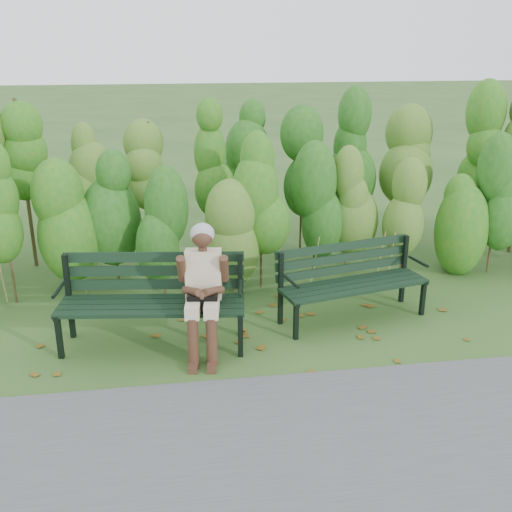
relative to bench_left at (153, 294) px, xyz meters
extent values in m
plane|color=#2D501F|center=(1.13, 0.07, -0.55)|extent=(80.00, 80.00, 0.00)
cube|color=#474749|center=(1.13, -2.13, -0.55)|extent=(60.00, 2.50, 0.01)
cylinder|color=#47381E|center=(-1.62, 1.37, -0.15)|extent=(0.03, 0.03, 0.80)
ellipsoid|color=#216E1E|center=(-1.62, 1.37, 0.49)|extent=(0.64, 0.64, 1.44)
cylinder|color=#47381E|center=(-1.01, 1.37, -0.15)|extent=(0.03, 0.03, 0.80)
ellipsoid|color=#216E1E|center=(-1.01, 1.37, 0.49)|extent=(0.64, 0.64, 1.44)
cylinder|color=#47381E|center=(-0.40, 1.37, -0.15)|extent=(0.03, 0.03, 0.80)
ellipsoid|color=#216E1E|center=(-0.40, 1.37, 0.49)|extent=(0.64, 0.64, 1.44)
cylinder|color=#47381E|center=(0.22, 1.37, -0.15)|extent=(0.03, 0.03, 0.80)
ellipsoid|color=#216E1E|center=(0.22, 1.37, 0.49)|extent=(0.64, 0.64, 1.44)
cylinder|color=#47381E|center=(0.83, 1.37, -0.15)|extent=(0.03, 0.03, 0.80)
ellipsoid|color=#216E1E|center=(0.83, 1.37, 0.49)|extent=(0.64, 0.64, 1.44)
cylinder|color=#47381E|center=(1.44, 1.37, -0.15)|extent=(0.03, 0.03, 0.80)
ellipsoid|color=#216E1E|center=(1.44, 1.37, 0.49)|extent=(0.64, 0.64, 1.44)
cylinder|color=#47381E|center=(2.05, 1.37, -0.15)|extent=(0.03, 0.03, 0.80)
ellipsoid|color=#216E1E|center=(2.05, 1.37, 0.49)|extent=(0.64, 0.64, 1.44)
cylinder|color=#47381E|center=(2.66, 1.37, -0.15)|extent=(0.03, 0.03, 0.80)
ellipsoid|color=#216E1E|center=(2.66, 1.37, 0.49)|extent=(0.64, 0.64, 1.44)
cylinder|color=#47381E|center=(3.27, 1.37, -0.15)|extent=(0.03, 0.03, 0.80)
ellipsoid|color=#216E1E|center=(3.27, 1.37, 0.49)|extent=(0.64, 0.64, 1.44)
cylinder|color=#47381E|center=(3.89, 1.37, -0.15)|extent=(0.03, 0.03, 0.80)
ellipsoid|color=#216E1E|center=(3.89, 1.37, 0.49)|extent=(0.64, 0.64, 1.44)
cylinder|color=#47381E|center=(4.50, 1.37, -0.15)|extent=(0.03, 0.03, 0.80)
ellipsoid|color=#216E1E|center=(4.50, 1.37, 0.49)|extent=(0.64, 0.64, 1.44)
cylinder|color=#47381E|center=(-1.55, 2.37, 0.00)|extent=(0.04, 0.04, 1.10)
ellipsoid|color=#1F5314|center=(-1.55, 2.37, 0.88)|extent=(0.70, 0.70, 1.98)
cylinder|color=#47381E|center=(-0.79, 2.37, 0.00)|extent=(0.04, 0.04, 1.10)
ellipsoid|color=#1F5314|center=(-0.79, 2.37, 0.88)|extent=(0.70, 0.70, 1.98)
cylinder|color=#47381E|center=(-0.02, 2.37, 0.00)|extent=(0.04, 0.04, 1.10)
ellipsoid|color=#1F5314|center=(-0.02, 2.37, 0.88)|extent=(0.70, 0.70, 1.98)
cylinder|color=#47381E|center=(0.75, 2.37, 0.00)|extent=(0.04, 0.04, 1.10)
ellipsoid|color=#1F5314|center=(0.75, 2.37, 0.88)|extent=(0.70, 0.70, 1.98)
cylinder|color=#47381E|center=(1.52, 2.37, 0.00)|extent=(0.04, 0.04, 1.10)
ellipsoid|color=#1F5314|center=(1.52, 2.37, 0.88)|extent=(0.70, 0.70, 1.98)
cylinder|color=#47381E|center=(2.29, 2.37, 0.00)|extent=(0.04, 0.04, 1.10)
ellipsoid|color=#1F5314|center=(2.29, 2.37, 0.88)|extent=(0.70, 0.70, 1.98)
cylinder|color=#47381E|center=(3.05, 2.37, 0.00)|extent=(0.04, 0.04, 1.10)
ellipsoid|color=#1F5314|center=(3.05, 2.37, 0.88)|extent=(0.70, 0.70, 1.98)
cylinder|color=#47381E|center=(3.82, 2.37, 0.00)|extent=(0.04, 0.04, 1.10)
ellipsoid|color=#1F5314|center=(3.82, 2.37, 0.88)|extent=(0.70, 0.70, 1.98)
cylinder|color=#47381E|center=(4.59, 2.37, 0.00)|extent=(0.04, 0.04, 1.10)
ellipsoid|color=#1F5314|center=(4.59, 2.37, 0.88)|extent=(0.70, 0.70, 1.98)
cylinder|color=#47381E|center=(5.36, 2.37, 0.00)|extent=(0.04, 0.04, 1.10)
cube|color=brown|center=(0.48, 0.69, -0.55)|extent=(0.11, 0.11, 0.01)
cube|color=brown|center=(1.22, 0.16, -0.55)|extent=(0.11, 0.10, 0.01)
cube|color=brown|center=(2.44, 0.30, -0.55)|extent=(0.11, 0.10, 0.01)
cube|color=brown|center=(3.84, -0.22, -0.55)|extent=(0.08, 0.10, 0.01)
cube|color=brown|center=(3.36, -0.31, -0.55)|extent=(0.11, 0.11, 0.01)
cube|color=brown|center=(2.38, 0.10, -0.55)|extent=(0.11, 0.10, 0.01)
cube|color=brown|center=(1.85, 0.31, -0.55)|extent=(0.11, 0.11, 0.01)
cube|color=brown|center=(-0.38, 0.60, -0.55)|extent=(0.09, 0.10, 0.01)
cube|color=brown|center=(3.72, -0.21, -0.55)|extent=(0.07, 0.09, 0.01)
cube|color=brown|center=(1.13, -0.04, -0.55)|extent=(0.09, 0.11, 0.01)
cube|color=brown|center=(2.19, -0.59, -0.55)|extent=(0.11, 0.11, 0.01)
cube|color=brown|center=(-1.09, 0.56, -0.55)|extent=(0.08, 0.10, 0.01)
cube|color=brown|center=(-0.75, -0.94, -0.55)|extent=(0.09, 0.10, 0.01)
cube|color=brown|center=(0.36, 0.89, -0.55)|extent=(0.08, 0.10, 0.01)
cube|color=brown|center=(3.39, 0.74, -0.55)|extent=(0.08, 0.09, 0.01)
cube|color=brown|center=(1.02, 0.04, -0.55)|extent=(0.11, 0.11, 0.01)
cube|color=brown|center=(1.46, 0.25, -0.55)|extent=(0.10, 0.09, 0.01)
cube|color=brown|center=(3.36, -0.99, -0.55)|extent=(0.11, 0.11, 0.01)
cube|color=brown|center=(-0.54, 0.98, -0.55)|extent=(0.09, 0.11, 0.01)
cube|color=brown|center=(0.04, -0.80, -0.55)|extent=(0.08, 0.10, 0.01)
cube|color=brown|center=(0.23, -0.75, -0.55)|extent=(0.10, 0.11, 0.01)
cube|color=brown|center=(0.68, 0.18, -0.55)|extent=(0.11, 0.09, 0.01)
cube|color=brown|center=(3.07, 0.21, -0.55)|extent=(0.10, 0.09, 0.01)
cube|color=brown|center=(-0.01, 0.84, -0.55)|extent=(0.09, 0.07, 0.01)
cube|color=brown|center=(2.54, 0.92, -0.55)|extent=(0.09, 0.08, 0.01)
cube|color=brown|center=(0.61, -0.45, -0.55)|extent=(0.11, 0.11, 0.01)
cube|color=brown|center=(0.48, -0.37, -0.55)|extent=(0.11, 0.11, 0.01)
cube|color=brown|center=(-0.48, 1.02, -0.55)|extent=(0.11, 0.11, 0.01)
cube|color=brown|center=(-1.63, 0.78, -0.55)|extent=(0.11, 0.11, 0.01)
cube|color=brown|center=(1.92, -0.36, -0.55)|extent=(0.11, 0.10, 0.01)
cube|color=brown|center=(2.75, -0.40, -0.55)|extent=(0.11, 0.10, 0.01)
cube|color=brown|center=(-0.84, -0.69, -0.55)|extent=(0.11, 0.10, 0.01)
cube|color=brown|center=(-0.52, 0.97, -0.55)|extent=(0.11, 0.11, 0.01)
cube|color=black|center=(-0.04, -0.31, -0.08)|extent=(1.87, 0.36, 0.04)
cube|color=black|center=(-0.02, -0.18, -0.08)|extent=(1.87, 0.36, 0.04)
cube|color=black|center=(-0.01, -0.05, -0.08)|extent=(1.87, 0.36, 0.04)
cube|color=black|center=(0.01, 0.08, -0.08)|extent=(1.87, 0.36, 0.04)
cube|color=black|center=(0.02, 0.18, 0.03)|extent=(1.87, 0.30, 0.11)
cube|color=black|center=(0.03, 0.19, 0.18)|extent=(1.87, 0.30, 0.11)
cube|color=black|center=(0.03, 0.21, 0.32)|extent=(1.87, 0.30, 0.11)
cube|color=black|center=(-0.93, -0.20, -0.32)|extent=(0.06, 0.06, 0.47)
cube|color=black|center=(-0.87, 0.24, -0.08)|extent=(0.06, 0.06, 0.94)
cube|color=black|center=(-0.90, 0.00, -0.10)|extent=(0.12, 0.52, 0.04)
cylinder|color=black|center=(-0.91, -0.05, 0.12)|extent=(0.09, 0.39, 0.04)
cube|color=black|center=(0.85, -0.44, -0.32)|extent=(0.06, 0.06, 0.47)
cube|color=black|center=(0.90, 0.01, -0.08)|extent=(0.06, 0.06, 0.94)
cube|color=black|center=(0.87, -0.23, -0.10)|extent=(0.12, 0.52, 0.04)
cylinder|color=black|center=(0.87, -0.28, 0.12)|extent=(0.09, 0.39, 0.04)
cube|color=black|center=(2.25, 0.03, -0.13)|extent=(1.66, 0.48, 0.04)
cube|color=black|center=(2.22, 0.14, -0.13)|extent=(1.66, 0.48, 0.04)
cube|color=black|center=(2.20, 0.26, -0.13)|extent=(1.66, 0.48, 0.04)
cube|color=black|center=(2.17, 0.37, -0.13)|extent=(1.66, 0.48, 0.04)
cube|color=black|center=(2.15, 0.45, -0.03)|extent=(1.65, 0.44, 0.10)
cube|color=black|center=(2.15, 0.47, 0.10)|extent=(1.65, 0.44, 0.10)
cube|color=black|center=(2.14, 0.48, 0.23)|extent=(1.65, 0.44, 0.10)
cube|color=black|center=(1.47, -0.17, -0.34)|extent=(0.06, 0.06, 0.42)
cube|color=black|center=(1.38, 0.23, -0.13)|extent=(0.06, 0.06, 0.84)
cube|color=black|center=(1.43, 0.02, -0.15)|extent=(0.15, 0.47, 0.04)
cylinder|color=black|center=(1.44, -0.03, 0.06)|extent=(0.11, 0.35, 0.03)
cube|color=black|center=(3.04, 0.20, -0.34)|extent=(0.06, 0.06, 0.42)
cube|color=black|center=(2.94, 0.59, -0.13)|extent=(0.06, 0.06, 0.84)
cube|color=black|center=(2.99, 0.38, -0.15)|extent=(0.15, 0.47, 0.04)
cylinder|color=black|center=(3.00, 0.34, 0.06)|extent=(0.11, 0.35, 0.03)
cube|color=beige|center=(0.39, -0.38, 0.01)|extent=(0.19, 0.43, 0.13)
cube|color=beige|center=(0.57, -0.40, 0.01)|extent=(0.19, 0.43, 0.13)
cylinder|color=#482A1C|center=(0.37, -0.55, -0.30)|extent=(0.12, 0.12, 0.51)
cylinder|color=#482A1C|center=(0.55, -0.57, -0.30)|extent=(0.12, 0.12, 0.51)
cube|color=#482A1C|center=(0.36, -0.62, -0.52)|extent=(0.11, 0.21, 0.06)
cube|color=#482A1C|center=(0.54, -0.65, -0.52)|extent=(0.11, 0.21, 0.06)
cube|color=beige|center=(0.52, -0.12, 0.23)|extent=(0.39, 0.29, 0.52)
cylinder|color=#482A1C|center=(0.52, -0.14, 0.50)|extent=(0.09, 0.09, 0.10)
sphere|color=#482A1C|center=(0.51, -0.15, 0.63)|extent=(0.21, 0.21, 0.21)
ellipsoid|color=gray|center=(0.52, -0.13, 0.66)|extent=(0.24, 0.23, 0.22)
cylinder|color=#482A1C|center=(0.30, -0.17, 0.32)|extent=(0.12, 0.22, 0.31)
cylinder|color=#482A1C|center=(0.71, -0.23, 0.32)|extent=(0.12, 0.22, 0.31)
cylinder|color=#482A1C|center=(0.39, -0.32, 0.14)|extent=(0.21, 0.27, 0.13)
cylinder|color=#482A1C|center=(0.59, -0.34, 0.14)|extent=(0.25, 0.25, 0.13)
sphere|color=#482A1C|center=(0.48, -0.39, 0.12)|extent=(0.11, 0.11, 0.11)
cube|color=black|center=(0.48, -0.38, 0.05)|extent=(0.31, 0.16, 0.16)
camera|label=1|loc=(0.19, -5.72, 2.44)|focal=42.00mm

